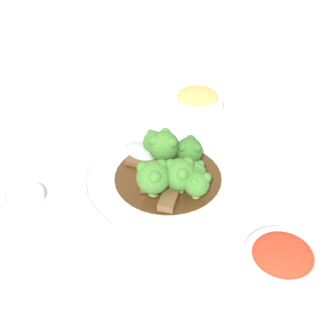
{
  "coord_description": "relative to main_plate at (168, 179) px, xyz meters",
  "views": [
    {
      "loc": [
        -0.38,
        -0.45,
        0.52
      ],
      "look_at": [
        0.0,
        0.0,
        0.03
      ],
      "focal_mm": 50.0,
      "sensor_mm": 36.0,
      "label": 1
    }
  ],
  "objects": [
    {
      "name": "ground_plane",
      "position": [
        0.0,
        0.0,
        -0.01
      ],
      "size": [
        4.0,
        4.0,
        0.0
      ],
      "primitive_type": "plane",
      "color": "silver"
    },
    {
      "name": "main_plate",
      "position": [
        0.0,
        0.0,
        0.0
      ],
      "size": [
        0.29,
        0.29,
        0.02
      ],
      "color": "white",
      "rests_on": "ground_plane"
    },
    {
      "name": "beef_strip_1",
      "position": [
        0.01,
        -0.01,
        0.01
      ],
      "size": [
        0.07,
        0.06,
        0.01
      ],
      "color": "brown",
      "rests_on": "main_plate"
    },
    {
      "name": "beef_strip_2",
      "position": [
        -0.04,
        -0.05,
        0.02
      ],
      "size": [
        0.06,
        0.05,
        0.01
      ],
      "color": "brown",
      "rests_on": "main_plate"
    },
    {
      "name": "beef_strip_0",
      "position": [
        -0.01,
        0.05,
        0.01
      ],
      "size": [
        0.05,
        0.07,
        0.01
      ],
      "color": "brown",
      "rests_on": "main_plate"
    },
    {
      "name": "side_bowl_appetizer",
      "position": [
        0.19,
        0.13,
        0.01
      ],
      "size": [
        0.1,
        0.1,
        0.05
      ],
      "color": "white",
      "rests_on": "ground_plane"
    },
    {
      "name": "sauce_dish",
      "position": [
        -0.2,
        0.12,
        -0.0
      ],
      "size": [
        0.07,
        0.07,
        0.01
      ],
      "color": "white",
      "rests_on": "ground_plane"
    },
    {
      "name": "broccoli_floret_0",
      "position": [
        -0.05,
        -0.02,
        0.04
      ],
      "size": [
        0.05,
        0.05,
        0.06
      ],
      "color": "#7FA84C",
      "rests_on": "main_plate"
    },
    {
      "name": "broccoli_floret_6",
      "position": [
        -0.01,
        -0.04,
        0.04
      ],
      "size": [
        0.05,
        0.05,
        0.06
      ],
      "color": "#8EB756",
      "rests_on": "main_plate"
    },
    {
      "name": "broccoli_floret_1",
      "position": [
        0.05,
        -0.0,
        0.04
      ],
      "size": [
        0.04,
        0.04,
        0.05
      ],
      "color": "#7FA84C",
      "rests_on": "main_plate"
    },
    {
      "name": "broccoli_floret_2",
      "position": [
        0.0,
        -0.07,
        0.04
      ],
      "size": [
        0.04,
        0.04,
        0.05
      ],
      "color": "#8EB756",
      "rests_on": "main_plate"
    },
    {
      "name": "beef_strip_3",
      "position": [
        -0.03,
        0.01,
        0.02
      ],
      "size": [
        0.07,
        0.07,
        0.02
      ],
      "color": "brown",
      "rests_on": "main_plate"
    },
    {
      "name": "broccoli_floret_4",
      "position": [
        0.01,
        0.03,
        0.05
      ],
      "size": [
        0.05,
        0.05,
        0.06
      ],
      "color": "#8EB756",
      "rests_on": "main_plate"
    },
    {
      "name": "side_bowl_kimchi",
      "position": [
        0.0,
        -0.24,
        0.01
      ],
      "size": [
        0.1,
        0.1,
        0.04
      ],
      "color": "white",
      "rests_on": "ground_plane"
    },
    {
      "name": "broccoli_floret_5",
      "position": [
        0.02,
        0.06,
        0.03
      ],
      "size": [
        0.04,
        0.04,
        0.04
      ],
      "color": "#7FA84C",
      "rests_on": "main_plate"
    },
    {
      "name": "broccoli_floret_3",
      "position": [
        0.02,
        -0.04,
        0.03
      ],
      "size": [
        0.03,
        0.03,
        0.04
      ],
      "color": "#8EB756",
      "rests_on": "main_plate"
    },
    {
      "name": "serving_spoon",
      "position": [
        -0.01,
        0.09,
        0.02
      ],
      "size": [
        0.05,
        0.22,
        0.01
      ],
      "color": "#B7B7BC",
      "rests_on": "main_plate"
    }
  ]
}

